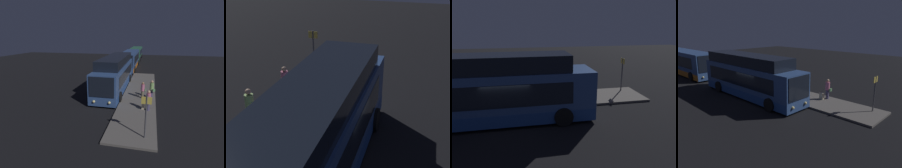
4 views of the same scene
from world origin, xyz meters
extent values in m
plane|color=black|center=(0.00, 0.00, 0.00)|extent=(80.00, 80.00, 0.00)
cube|color=#605B56|center=(0.00, 3.26, 0.07)|extent=(20.00, 3.31, 0.15)
cube|color=#33518C|center=(-0.96, 0.27, 1.58)|extent=(11.78, 2.56, 2.78)
cube|color=#23478C|center=(-0.96, 0.27, 0.54)|extent=(11.73, 2.58, 0.70)
cube|color=black|center=(-1.26, 0.27, 1.91)|extent=(9.66, 2.59, 1.22)
cube|color=black|center=(4.95, 0.27, 1.98)|extent=(0.06, 2.25, 1.78)
sphere|color=#F9E58C|center=(4.97, 0.97, 0.64)|extent=(0.24, 0.24, 0.24)
sphere|color=#F9E58C|center=(4.97, -0.44, 0.64)|extent=(0.24, 0.24, 0.24)
cylinder|color=black|center=(3.05, 1.54, 0.53)|extent=(1.06, 0.30, 1.06)
cylinder|color=black|center=(3.05, -1.01, 0.53)|extent=(1.06, 0.30, 1.06)
cube|color=black|center=(-1.43, 0.27, 3.44)|extent=(10.02, 2.35, 0.94)
cylinder|color=#4C476B|center=(4.73, 4.25, 0.55)|extent=(0.30, 0.30, 0.81)
cylinder|color=#CC6B8C|center=(4.73, 4.25, 1.31)|extent=(0.43, 0.43, 0.70)
sphere|color=tan|center=(4.73, 4.25, 1.79)|extent=(0.26, 0.26, 0.26)
cube|color=#598C59|center=(5.02, 4.29, 1.01)|extent=(0.17, 0.29, 0.24)
cylinder|color=#6B604C|center=(1.80, 3.62, 0.53)|extent=(0.36, 0.36, 0.76)
cylinder|color=#CC6B8C|center=(1.80, 3.62, 1.24)|extent=(0.51, 0.51, 0.66)
sphere|color=#9E7051|center=(1.80, 3.62, 1.69)|extent=(0.25, 0.25, 0.25)
cube|color=#598C59|center=(1.57, 3.79, 0.96)|extent=(0.28, 0.31, 0.24)
cylinder|color=#4C476B|center=(1.58, 4.50, 0.57)|extent=(0.40, 0.40, 0.84)
cylinder|color=#8CB766|center=(1.58, 4.50, 1.35)|extent=(0.57, 0.57, 0.73)
sphere|color=tan|center=(1.58, 4.50, 1.85)|extent=(0.27, 0.27, 0.27)
cube|color=#598C59|center=(1.81, 4.69, 1.04)|extent=(0.29, 0.31, 0.24)
cube|color=beige|center=(4.45, 3.84, 0.44)|extent=(0.37, 0.26, 0.58)
cylinder|color=black|center=(4.45, 3.84, 0.85)|extent=(0.02, 0.02, 0.24)
cylinder|color=#4C4C51|center=(8.90, 4.16, 1.51)|extent=(0.10, 0.10, 2.72)
cube|color=#E5C64C|center=(8.90, 4.16, 2.60)|extent=(0.04, 0.61, 0.44)
camera|label=1|loc=(18.60, 4.27, 6.27)|focal=28.00mm
camera|label=2|loc=(-9.29, -2.91, 7.77)|focal=50.00mm
camera|label=3|loc=(0.89, -11.94, 5.56)|focal=35.00mm
camera|label=4|loc=(15.06, -11.25, 6.29)|focal=35.00mm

